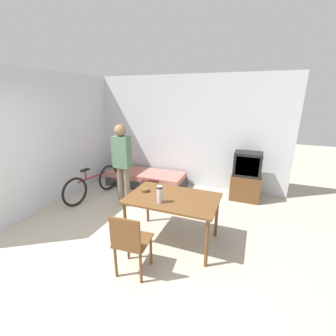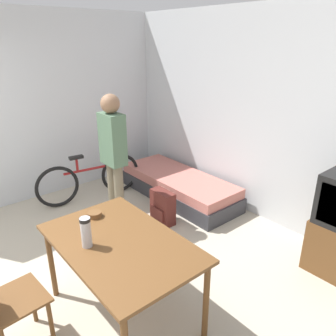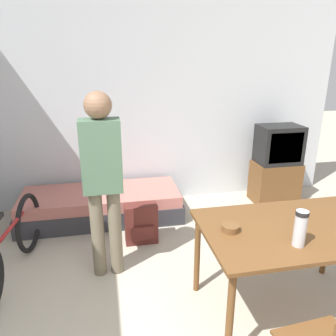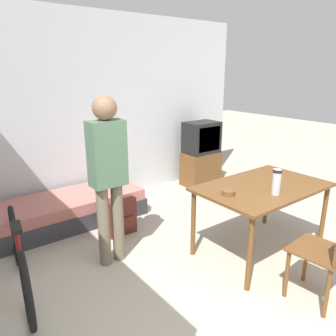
{
  "view_description": "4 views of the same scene",
  "coord_description": "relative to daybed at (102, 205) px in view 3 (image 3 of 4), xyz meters",
  "views": [
    {
      "loc": [
        1.8,
        -1.95,
        2.25
      ],
      "look_at": [
        0.24,
        2.01,
        0.85
      ],
      "focal_mm": 24.0,
      "sensor_mm": 36.0,
      "label": 1
    },
    {
      "loc": [
        2.7,
        -0.19,
        2.3
      ],
      "look_at": [
        0.07,
        2.02,
        0.93
      ],
      "focal_mm": 35.0,
      "sensor_mm": 36.0,
      "label": 2
    },
    {
      "loc": [
        -0.61,
        -0.97,
        1.97
      ],
      "look_at": [
        -0.01,
        2.01,
        0.92
      ],
      "focal_mm": 35.0,
      "sensor_mm": 36.0,
      "label": 3
    },
    {
      "loc": [
        -2.0,
        -1.0,
        1.93
      ],
      "look_at": [
        0.02,
        1.67,
        0.91
      ],
      "focal_mm": 35.0,
      "sensor_mm": 36.0,
      "label": 4
    }
  ],
  "objects": [
    {
      "name": "dining_table",
      "position": [
        1.43,
        -1.92,
        0.51
      ],
      "size": [
        1.37,
        0.87,
        0.76
      ],
      "color": "brown",
      "rests_on": "ground_plane"
    },
    {
      "name": "daybed",
      "position": [
        0.0,
        0.0,
        0.0
      ],
      "size": [
        1.99,
        0.77,
        0.36
      ],
      "color": "#333338",
      "rests_on": "ground_plane"
    },
    {
      "name": "thermos_flask",
      "position": [
        1.32,
        -2.15,
        0.73
      ],
      "size": [
        0.09,
        0.09,
        0.25
      ],
      "color": "#B7B7BC",
      "rests_on": "dining_table"
    },
    {
      "name": "mate_bowl",
      "position": [
        0.94,
        -1.89,
        0.61
      ],
      "size": [
        0.13,
        0.13,
        0.05
      ],
      "color": "brown",
      "rests_on": "dining_table"
    },
    {
      "name": "tv",
      "position": [
        2.4,
        0.07,
        0.35
      ],
      "size": [
        0.62,
        0.4,
        1.09
      ],
      "color": "brown",
      "rests_on": "ground_plane"
    },
    {
      "name": "backpack",
      "position": [
        0.42,
        -0.67,
        0.04
      ],
      "size": [
        0.36,
        0.19,
        0.45
      ],
      "color": "#56231E",
      "rests_on": "ground_plane"
    },
    {
      "name": "bicycle",
      "position": [
        -0.82,
        -1.06,
        0.14
      ],
      "size": [
        0.28,
        1.59,
        0.72
      ],
      "color": "black",
      "rests_on": "ground_plane"
    },
    {
      "name": "wall_back",
      "position": [
        0.7,
        0.5,
        1.17
      ],
      "size": [
        5.22,
        0.06,
        2.7
      ],
      "color": "silver",
      "rests_on": "ground_plane"
    },
    {
      "name": "person_standing",
      "position": [
        0.05,
        -1.14,
        0.82
      ],
      "size": [
        0.34,
        0.23,
        1.71
      ],
      "color": "#6B604C",
      "rests_on": "ground_plane"
    }
  ]
}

